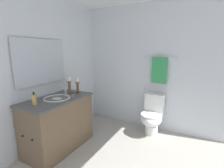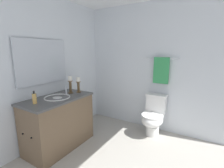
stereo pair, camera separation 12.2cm
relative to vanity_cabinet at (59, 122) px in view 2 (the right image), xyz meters
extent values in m
cube|color=#B2ADA3|center=(1.11, 0.19, -0.43)|extent=(2.86, 2.50, 0.02)
cube|color=silver|center=(1.11, 1.44, 0.81)|extent=(2.86, 0.04, 2.45)
cube|color=silver|center=(-0.32, 0.19, 0.81)|extent=(0.04, 2.50, 2.45)
cube|color=brown|center=(0.00, 0.00, -0.02)|extent=(0.55, 1.06, 0.81)
cube|color=#4C4C4C|center=(0.00, 0.00, 0.40)|extent=(0.58, 1.09, 0.03)
sphere|color=black|center=(-0.10, -0.54, 0.02)|extent=(0.02, 0.02, 0.02)
sphere|color=black|center=(0.10, -0.54, 0.02)|extent=(0.02, 0.02, 0.02)
ellipsoid|color=white|center=(0.00, 0.00, 0.37)|extent=(0.38, 0.30, 0.11)
torus|color=white|center=(0.00, 0.00, 0.42)|extent=(0.40, 0.40, 0.02)
cylinder|color=silver|center=(0.00, 0.19, 0.49)|extent=(0.02, 0.02, 0.14)
cube|color=silver|center=(-0.28, 0.00, 0.97)|extent=(0.02, 0.90, 0.70)
cylinder|color=brown|center=(0.05, 0.43, 0.42)|extent=(0.09, 0.09, 0.01)
cylinder|color=brown|center=(0.05, 0.43, 0.51)|extent=(0.04, 0.04, 0.18)
cylinder|color=brown|center=(0.05, 0.43, 0.60)|extent=(0.08, 0.08, 0.01)
cylinder|color=white|center=(0.05, 0.43, 0.65)|extent=(0.06, 0.06, 0.07)
cylinder|color=brown|center=(-0.03, 0.31, 0.42)|extent=(0.09, 0.09, 0.01)
cylinder|color=brown|center=(-0.03, 0.31, 0.52)|extent=(0.04, 0.04, 0.21)
cylinder|color=brown|center=(-0.03, 0.31, 0.63)|extent=(0.08, 0.08, 0.01)
cylinder|color=white|center=(-0.03, 0.31, 0.67)|extent=(0.06, 0.06, 0.08)
cylinder|color=#E5B259|center=(-0.04, -0.35, 0.49)|extent=(0.06, 0.06, 0.14)
cylinder|color=black|center=(-0.04, -0.35, 0.58)|extent=(0.02, 0.02, 0.04)
cylinder|color=white|center=(1.21, 1.14, -0.33)|extent=(0.24, 0.24, 0.18)
ellipsoid|color=white|center=(1.21, 1.09, -0.10)|extent=(0.38, 0.46, 0.24)
cylinder|color=white|center=(1.21, 1.09, -0.02)|extent=(0.39, 0.39, 0.03)
cube|color=white|center=(1.21, 1.31, 0.14)|extent=(0.36, 0.17, 0.32)
cube|color=white|center=(1.21, 1.31, 0.32)|extent=(0.38, 0.19, 0.03)
cylinder|color=silver|center=(1.25, 1.38, 1.00)|extent=(0.61, 0.02, 0.02)
cube|color=#389E59|center=(1.25, 1.36, 0.78)|extent=(0.28, 0.03, 0.49)
camera|label=1|loc=(1.86, -1.67, 1.13)|focal=25.39mm
camera|label=2|loc=(1.97, -1.61, 1.13)|focal=25.39mm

